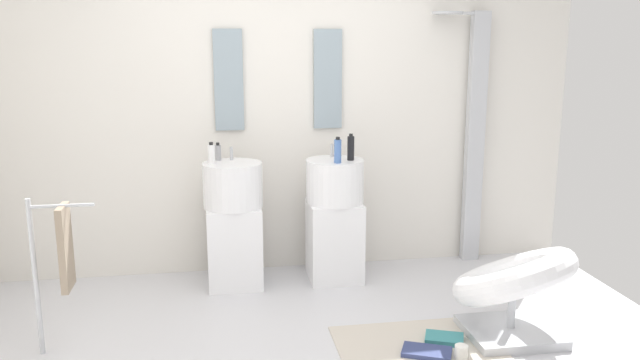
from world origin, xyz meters
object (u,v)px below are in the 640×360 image
Objects in this scene: soap_bottle_black at (351,148)px; pedestal_sink_right at (335,217)px; lounge_chair at (513,284)px; pedestal_sink_left at (234,222)px; soap_bottle_grey at (218,152)px; magazine_navy at (427,352)px; soap_bottle_white at (211,154)px; magazine_teal at (444,339)px; towel_rack at (61,251)px; coffee_mug at (461,352)px; soap_bottle_blue at (338,151)px; shower_column at (473,133)px.

pedestal_sink_right is at bearing 162.28° from soap_bottle_black.
pedestal_sink_left is at bearing 144.74° from lounge_chair.
soap_bottle_grey is (-0.98, 0.16, -0.03)m from soap_bottle_black.
pedestal_sink_left is at bearing 153.11° from magazine_navy.
soap_bottle_black reaches higher than soap_bottle_white.
soap_bottle_black is (-0.35, 1.16, 1.01)m from magazine_teal.
pedestal_sink_right is 7.77× the size of soap_bottle_grey.
soap_bottle_white is at bearing 156.76° from magazine_navy.
soap_bottle_black reaches higher than lounge_chair.
coffee_mug is (2.27, -0.49, -0.58)m from towel_rack.
pedestal_sink_right is 12.72× the size of coffee_mug.
soap_bottle_blue is at bearing -9.69° from pedestal_sink_left.
shower_column is at bearing 6.97° from soap_bottle_white.
coffee_mug is (-0.72, -1.68, -1.03)m from shower_column.
coffee_mug is 2.21m from soap_bottle_white.
soap_bottle_blue is (-0.00, -0.13, 0.54)m from pedestal_sink_right.
lounge_chair is (-0.30, -1.44, -0.73)m from shower_column.
pedestal_sink_right is 3.64× the size of magazine_navy.
magazine_teal is (0.16, 0.14, 0.00)m from magazine_navy.
towel_rack is 2.35m from magazine_teal.
pedestal_sink_left is 5.42× the size of soap_bottle_blue.
magazine_navy is at bearing -11.02° from towel_rack.
pedestal_sink_right is 1.45m from magazine_navy.
lounge_chair is 2.29m from soap_bottle_grey.
shower_column reaches higher than pedestal_sink_left.
soap_bottle_white reaches higher than lounge_chair.
soap_bottle_blue is (-0.91, 1.05, 0.68)m from lounge_chair.
soap_bottle_black is at bearing -164.82° from shower_column.
soap_bottle_blue is at bearing -8.16° from soap_bottle_white.
magazine_teal is (0.46, -1.19, -0.47)m from pedestal_sink_right.
lounge_chair is 5.49× the size of soap_bottle_black.
pedestal_sink_right is at bearing 88.27° from soap_bottle_blue.
magazine_teal is at bearing -68.82° from pedestal_sink_right.
pedestal_sink_right is (0.77, 0.00, 0.00)m from pedestal_sink_left.
pedestal_sink_left is 1.78m from magazine_teal.
pedestal_sink_left is 5.23× the size of soap_bottle_black.
shower_column reaches higher than soap_bottle_black.
magazine_navy is 1.83× the size of soap_bottle_white.
soap_bottle_grey reaches higher than pedestal_sink_right.
lounge_chair is at bearing 23.91° from magazine_teal.
soap_bottle_grey is at bearing 153.20° from magazine_navy.
soap_bottle_grey is at bearing 157.40° from magazine_teal.
soap_bottle_grey is (-1.35, 1.54, 0.95)m from coffee_mug.
lounge_chair is 2.27m from soap_bottle_white.
lounge_chair is (1.67, -1.18, -0.14)m from pedestal_sink_left.
coffee_mug is 0.61× the size of soap_bottle_grey.
soap_bottle_black is at bearing -2.05° from soap_bottle_white.
soap_bottle_grey is at bearing 163.90° from soap_bottle_blue.
towel_rack is 2.40m from coffee_mug.
pedestal_sink_right is 5.23× the size of soap_bottle_black.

